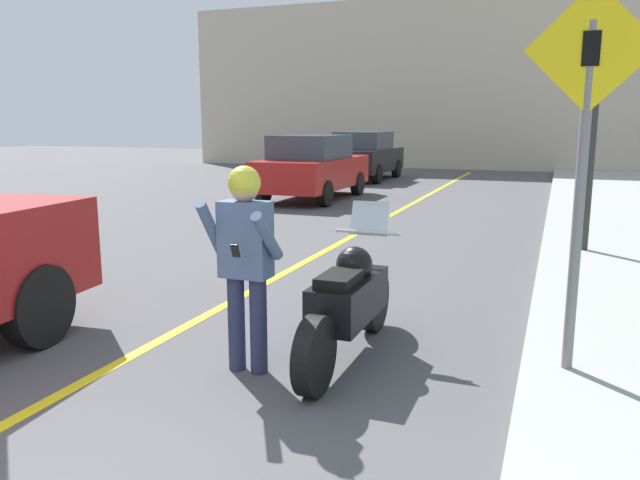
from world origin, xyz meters
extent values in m
cube|color=yellow|center=(-0.60, 6.00, 0.00)|extent=(0.12, 36.00, 0.01)
cube|color=beige|center=(0.00, 26.00, 3.63)|extent=(28.00, 1.20, 7.27)
cylinder|color=black|center=(1.18, 2.17, 0.31)|extent=(0.14, 0.61, 0.61)
cylinder|color=black|center=(1.18, 3.76, 0.31)|extent=(0.14, 0.61, 0.61)
cube|color=black|center=(1.18, 2.97, 0.54)|extent=(0.40, 1.09, 0.36)
sphere|color=black|center=(1.18, 3.12, 0.80)|extent=(0.32, 0.32, 0.32)
cube|color=black|center=(1.18, 2.72, 0.76)|extent=(0.28, 0.48, 0.10)
cylinder|color=silver|center=(1.18, 3.52, 1.02)|extent=(0.62, 0.03, 0.03)
cube|color=silver|center=(1.18, 3.59, 1.14)|extent=(0.36, 0.12, 0.31)
cylinder|color=#282D4C|center=(0.40, 2.40, 0.40)|extent=(0.14, 0.14, 0.79)
cylinder|color=#282D4C|center=(0.60, 2.40, 0.40)|extent=(0.14, 0.14, 0.79)
cube|color=slate|center=(0.50, 2.40, 1.10)|extent=(0.40, 0.22, 0.61)
cylinder|color=slate|center=(0.25, 2.30, 1.19)|extent=(0.09, 0.37, 0.48)
cylinder|color=slate|center=(0.75, 2.28, 1.16)|extent=(0.09, 0.43, 0.43)
sphere|color=tan|center=(0.50, 2.40, 1.50)|extent=(0.22, 0.22, 0.22)
sphere|color=gold|center=(0.50, 2.40, 1.55)|extent=(0.26, 0.26, 0.26)
cube|color=black|center=(0.56, 2.12, 1.07)|extent=(0.06, 0.05, 0.11)
cylinder|color=black|center=(-1.53, 2.24, 0.38)|extent=(0.28, 0.78, 0.76)
cylinder|color=slate|center=(2.94, 3.04, 1.43)|extent=(0.08, 0.08, 2.57)
cube|color=yellow|center=(2.94, 3.02, 2.52)|extent=(0.91, 0.02, 0.91)
cube|color=black|center=(2.94, 3.01, 2.52)|extent=(0.12, 0.01, 0.24)
cylinder|color=#2D2D30|center=(3.19, 8.00, 1.95)|extent=(0.12, 0.12, 3.61)
cube|color=black|center=(3.19, 7.98, 3.37)|extent=(0.26, 0.22, 0.76)
sphere|color=red|center=(3.19, 7.86, 3.59)|extent=(0.14, 0.14, 0.14)
sphere|color=gold|center=(3.19, 7.86, 3.37)|extent=(0.14, 0.14, 0.14)
sphere|color=green|center=(3.19, 7.86, 3.15)|extent=(0.14, 0.14, 0.14)
cylinder|color=black|center=(-4.12, 14.72, 0.32)|extent=(0.22, 0.64, 0.64)
cylinder|color=black|center=(-2.46, 14.72, 0.32)|extent=(0.22, 0.64, 0.64)
cylinder|color=black|center=(-4.12, 12.11, 0.32)|extent=(0.22, 0.64, 0.64)
cylinder|color=black|center=(-2.46, 12.11, 0.32)|extent=(0.22, 0.64, 0.64)
cube|color=#B21E19|center=(-3.29, 13.41, 0.70)|extent=(1.80, 4.20, 0.76)
cube|color=#38424C|center=(-3.29, 13.25, 1.38)|extent=(1.58, 2.18, 0.60)
cylinder|color=black|center=(-4.50, 20.67, 0.32)|extent=(0.22, 0.64, 0.64)
cylinder|color=black|center=(-2.84, 20.67, 0.32)|extent=(0.22, 0.64, 0.64)
cylinder|color=black|center=(-4.50, 18.06, 0.32)|extent=(0.22, 0.64, 0.64)
cylinder|color=black|center=(-2.84, 18.06, 0.32)|extent=(0.22, 0.64, 0.64)
cube|color=black|center=(-3.67, 19.37, 0.70)|extent=(1.80, 4.20, 0.76)
cube|color=#38424C|center=(-3.67, 19.20, 1.38)|extent=(1.58, 2.18, 0.60)
camera|label=1|loc=(2.78, -1.90, 2.01)|focal=35.00mm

